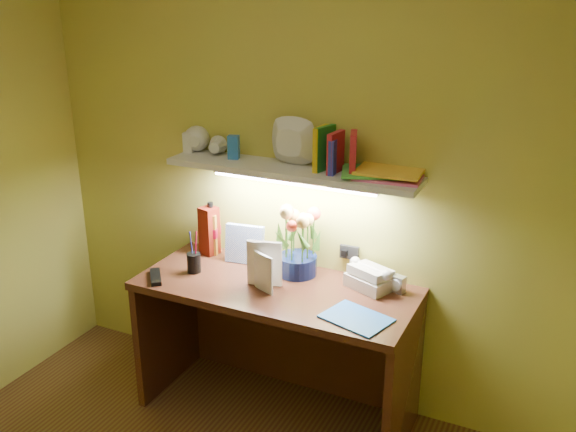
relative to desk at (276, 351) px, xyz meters
The scene contains 13 objects.
desk is the anchor object (origin of this frame).
flower_bouquet 0.58m from the desk, 76.54° to the left, with size 0.22×0.22×0.35m, color #081136, non-canonical shape.
telephone 0.64m from the desk, 22.93° to the left, with size 0.22×0.16×0.13m, color beige, non-canonical shape.
desk_clock 0.73m from the desk, 19.33° to the left, with size 0.08×0.04×0.08m, color silver.
whisky_bottle 0.76m from the desk, 156.64° to the left, with size 0.08×0.08×0.30m, color #BA7925, non-canonical shape.
whisky_box 0.75m from the desk, 158.04° to the left, with size 0.09×0.09×0.27m, color #63150A.
pen_cup 0.65m from the desk, behind, with size 0.07×0.07×0.17m, color black.
art_card 0.58m from the desk, 146.05° to the left, with size 0.21×0.04×0.21m, color white, non-canonical shape.
tv_remote 0.73m from the desk, 161.85° to the right, with size 0.05×0.18×0.02m, color black.
blue_folder 0.63m from the desk, 16.99° to the right, with size 0.29×0.21×0.01m, color blue.
desk_book_a 0.51m from the desk, 162.60° to the right, with size 0.18×0.02×0.24m, color white.
desk_book_b 0.48m from the desk, 154.38° to the right, with size 0.14×0.01×0.19m, color silver.
wall_shelf 0.98m from the desk, 87.94° to the left, with size 1.31×0.32×0.25m.
Camera 1 is at (1.29, -1.37, 2.17)m, focal length 40.00 mm.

